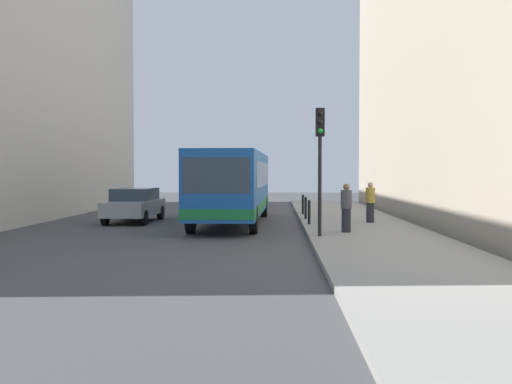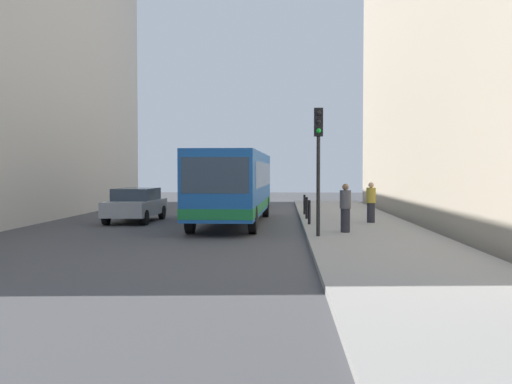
{
  "view_description": "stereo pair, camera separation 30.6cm",
  "coord_description": "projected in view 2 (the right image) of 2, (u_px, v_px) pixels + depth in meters",
  "views": [
    {
      "loc": [
        2.14,
        -21.83,
        2.24
      ],
      "look_at": [
        1.37,
        1.02,
        1.43
      ],
      "focal_mm": 41.4,
      "sensor_mm": 36.0,
      "label": 1
    },
    {
      "loc": [
        2.44,
        -21.82,
        2.24
      ],
      "look_at": [
        1.37,
        1.02,
        1.43
      ],
      "focal_mm": 41.4,
      "sensor_mm": 36.0,
      "label": 2
    }
  ],
  "objects": [
    {
      "name": "bus",
      "position": [
        234.0,
        183.0,
        25.02
      ],
      "size": [
        2.83,
        11.09,
        3.0
      ],
      "rotation": [
        0.0,
        0.0,
        3.11
      ],
      "color": "#19519E",
      "rests_on": "ground"
    },
    {
      "name": "pedestrian_mid_sidewalk",
      "position": [
        371.0,
        203.0,
        23.94
      ],
      "size": [
        0.38,
        0.38,
        1.64
      ],
      "rotation": [
        0.0,
        0.0,
        0.57
      ],
      "color": "#26262D",
      "rests_on": "sidewalk"
    },
    {
      "name": "ground_plane",
      "position": [
        218.0,
        231.0,
        21.98
      ],
      "size": [
        80.0,
        80.0,
        0.0
      ],
      "primitive_type": "plane",
      "color": "#424244"
    },
    {
      "name": "building_right",
      "position": [
        496.0,
        19.0,
        25.12
      ],
      "size": [
        7.0,
        32.0,
        17.43
      ],
      "primitive_type": "cube",
      "color": "#B2A38C",
      "rests_on": "ground"
    },
    {
      "name": "car_beside_bus",
      "position": [
        136.0,
        204.0,
        25.99
      ],
      "size": [
        1.98,
        4.46,
        1.48
      ],
      "rotation": [
        0.0,
        0.0,
        3.11
      ],
      "color": "#A5A8AD",
      "rests_on": "ground"
    },
    {
      "name": "traffic_light",
      "position": [
        318.0,
        147.0,
        18.82
      ],
      "size": [
        0.28,
        0.33,
        4.1
      ],
      "color": "black",
      "rests_on": "sidewalk"
    },
    {
      "name": "bollard_mid",
      "position": [
        307.0,
        208.0,
        25.83
      ],
      "size": [
        0.11,
        0.11,
        0.95
      ],
      "primitive_type": "cylinder",
      "color": "black",
      "rests_on": "sidewalk"
    },
    {
      "name": "car_behind_bus",
      "position": [
        247.0,
        194.0,
        36.92
      ],
      "size": [
        2.04,
        4.48,
        1.48
      ],
      "rotation": [
        0.0,
        0.0,
        3.09
      ],
      "color": "#A5A8AD",
      "rests_on": "ground"
    },
    {
      "name": "sidewalk",
      "position": [
        364.0,
        230.0,
        21.72
      ],
      "size": [
        4.4,
        40.0,
        0.15
      ],
      "primitive_type": "cube",
      "color": "gray",
      "rests_on": "ground"
    },
    {
      "name": "bollard_near",
      "position": [
        309.0,
        212.0,
        23.14
      ],
      "size": [
        0.11,
        0.11,
        0.95
      ],
      "primitive_type": "cylinder",
      "color": "black",
      "rests_on": "sidewalk"
    },
    {
      "name": "pedestrian_near_signal",
      "position": [
        345.0,
        208.0,
        20.1
      ],
      "size": [
        0.38,
        0.38,
        1.66
      ],
      "rotation": [
        0.0,
        0.0,
        4.74
      ],
      "color": "#26262D",
      "rests_on": "sidewalk"
    },
    {
      "name": "bollard_far",
      "position": [
        304.0,
        204.0,
        28.51
      ],
      "size": [
        0.11,
        0.11,
        0.95
      ],
      "primitive_type": "cylinder",
      "color": "black",
      "rests_on": "sidewalk"
    }
  ]
}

